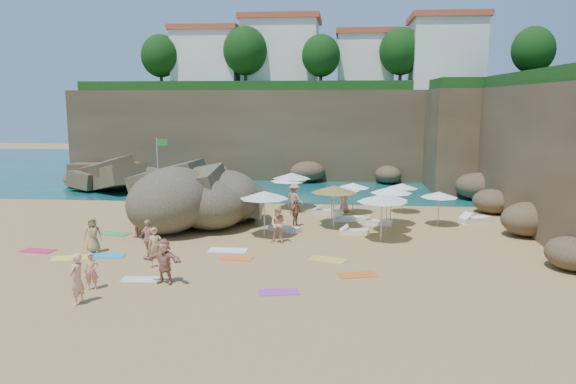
# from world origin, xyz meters

# --- Properties ---
(ground) EXTENTS (120.00, 120.00, 0.00)m
(ground) POSITION_xyz_m (0.00, 0.00, 0.00)
(ground) COLOR tan
(ground) RESTS_ON ground
(seawater) EXTENTS (120.00, 120.00, 0.00)m
(seawater) POSITION_xyz_m (0.00, 30.00, 0.00)
(seawater) COLOR #0C4751
(seawater) RESTS_ON ground
(cliff_back) EXTENTS (44.00, 8.00, 8.00)m
(cliff_back) POSITION_xyz_m (2.00, 25.00, 4.00)
(cliff_back) COLOR brown
(cliff_back) RESTS_ON ground
(cliff_right) EXTENTS (8.00, 30.00, 8.00)m
(cliff_right) POSITION_xyz_m (19.00, 8.00, 4.00)
(cliff_right) COLOR brown
(cliff_right) RESTS_ON ground
(cliff_corner) EXTENTS (10.00, 12.00, 8.00)m
(cliff_corner) POSITION_xyz_m (17.00, 20.00, 4.00)
(cliff_corner) COLOR brown
(cliff_corner) RESTS_ON ground
(rock_promontory) EXTENTS (12.00, 7.00, 2.00)m
(rock_promontory) POSITION_xyz_m (-11.00, 16.00, 0.00)
(rock_promontory) COLOR brown
(rock_promontory) RESTS_ON ground
(clifftop_buildings) EXTENTS (28.48, 9.48, 7.00)m
(clifftop_buildings) POSITION_xyz_m (2.96, 25.79, 11.24)
(clifftop_buildings) COLOR white
(clifftop_buildings) RESTS_ON cliff_back
(clifftop_trees) EXTENTS (35.60, 23.82, 4.40)m
(clifftop_trees) POSITION_xyz_m (4.78, 19.52, 11.26)
(clifftop_trees) COLOR #11380F
(clifftop_trees) RESTS_ON ground
(marina_masts) EXTENTS (3.10, 0.10, 6.00)m
(marina_masts) POSITION_xyz_m (-16.50, 30.00, 3.00)
(marina_masts) COLOR white
(marina_masts) RESTS_ON ground
(rock_outcrop) EXTENTS (9.26, 7.06, 3.63)m
(rock_outcrop) POSITION_xyz_m (-3.47, 3.06, 0.00)
(rock_outcrop) COLOR brown
(rock_outcrop) RESTS_ON ground
(flag_pole) EXTENTS (0.83, 0.28, 4.33)m
(flag_pole) POSITION_xyz_m (-8.84, 13.09, 2.76)
(flag_pole) COLOR silver
(flag_pole) RESTS_ON ground
(parasol_0) EXTENTS (2.03, 2.03, 1.92)m
(parasol_0) POSITION_xyz_m (5.12, 6.21, 1.76)
(parasol_0) COLOR silver
(parasol_0) RESTS_ON ground
(parasol_1) EXTENTS (2.51, 2.51, 2.38)m
(parasol_1) POSITION_xyz_m (1.71, 8.52, 2.18)
(parasol_1) COLOR silver
(parasol_1) RESTS_ON ground
(parasol_2) EXTENTS (2.39, 2.39, 2.26)m
(parasol_2) POSITION_xyz_m (7.86, 3.90, 2.07)
(parasol_2) COLOR silver
(parasol_2) RESTS_ON ground
(parasol_3) EXTENTS (2.08, 2.08, 1.96)m
(parasol_3) POSITION_xyz_m (5.75, 7.13, 1.80)
(parasol_3) COLOR silver
(parasol_3) RESTS_ON ground
(parasol_4) EXTENTS (2.01, 2.01, 1.90)m
(parasol_4) POSITION_xyz_m (8.86, 7.61, 1.75)
(parasol_4) COLOR silver
(parasol_4) RESTS_ON ground
(parasol_5) EXTENTS (2.35, 2.35, 2.22)m
(parasol_5) POSITION_xyz_m (1.54, 8.08, 2.04)
(parasol_5) COLOR silver
(parasol_5) RESTS_ON ground
(parasol_6) EXTENTS (2.59, 2.59, 2.45)m
(parasol_6) POSITION_xyz_m (4.60, 2.79, 2.24)
(parasol_6) COLOR silver
(parasol_6) RESTS_ON ground
(parasol_7) EXTENTS (2.26, 2.26, 2.14)m
(parasol_7) POSITION_xyz_m (7.49, 2.18, 1.97)
(parasol_7) COLOR silver
(parasol_7) RESTS_ON ground
(parasol_8) EXTENTS (2.10, 2.10, 1.99)m
(parasol_8) POSITION_xyz_m (10.58, 4.00, 1.82)
(parasol_8) COLOR silver
(parasol_8) RESTS_ON ground
(parasol_9) EXTENTS (2.60, 2.60, 2.46)m
(parasol_9) POSITION_xyz_m (0.99, 0.44, 2.25)
(parasol_9) COLOR silver
(parasol_9) RESTS_ON ground
(parasol_10) EXTENTS (2.32, 2.32, 2.20)m
(parasol_10) POSITION_xyz_m (4.47, 3.83, 2.02)
(parasol_10) COLOR silver
(parasol_10) RESTS_ON ground
(parasol_11) EXTENTS (2.58, 2.58, 2.44)m
(parasol_11) POSITION_xyz_m (7.08, 0.14, 2.24)
(parasol_11) COLOR silver
(parasol_11) RESTS_ON ground
(lounger_0) EXTENTS (1.81, 0.91, 0.27)m
(lounger_0) POSITION_xyz_m (7.10, 3.93, 0.13)
(lounger_0) COLOR white
(lounger_0) RESTS_ON ground
(lounger_1) EXTENTS (1.85, 0.76, 0.28)m
(lounger_1) POSITION_xyz_m (4.17, 6.71, 0.14)
(lounger_1) COLOR silver
(lounger_1) RESTS_ON ground
(lounger_2) EXTENTS (2.04, 1.56, 0.31)m
(lounger_2) POSITION_xyz_m (12.89, 5.16, 0.15)
(lounger_2) COLOR white
(lounger_2) RESTS_ON ground
(lounger_3) EXTENTS (1.87, 1.26, 0.28)m
(lounger_3) POSITION_xyz_m (1.93, 1.81, 0.14)
(lounger_3) COLOR silver
(lounger_3) RESTS_ON ground
(lounger_4) EXTENTS (1.87, 0.87, 0.28)m
(lounger_4) POSITION_xyz_m (5.53, 4.79, 0.14)
(lounger_4) COLOR white
(lounger_4) RESTS_ON ground
(lounger_5) EXTENTS (1.61, 0.70, 0.24)m
(lounger_5) POSITION_xyz_m (5.75, 1.53, 0.12)
(lounger_5) COLOR white
(lounger_5) RESTS_ON ground
(towel_0) EXTENTS (1.91, 1.17, 0.03)m
(towel_0) POSITION_xyz_m (-5.87, -3.94, 0.02)
(towel_0) COLOR #2697CE
(towel_0) RESTS_ON ground
(towel_2) EXTENTS (1.54, 0.91, 0.03)m
(towel_2) POSITION_xyz_m (0.31, -3.75, 0.01)
(towel_2) COLOR orange
(towel_2) RESTS_ON ground
(towel_3) EXTENTS (1.78, 1.17, 0.03)m
(towel_3) POSITION_xyz_m (-7.16, 0.24, 0.01)
(towel_3) COLOR green
(towel_3) RESTS_ON ground
(towel_4) EXTENTS (1.99, 1.43, 0.03)m
(towel_4) POSITION_xyz_m (-7.24, -4.47, 0.02)
(towel_4) COLOR yellow
(towel_4) RESTS_ON ground
(towel_5) EXTENTS (1.54, 0.84, 0.03)m
(towel_5) POSITION_xyz_m (-3.00, -7.16, 0.01)
(towel_5) COLOR silver
(towel_5) RESTS_ON ground
(towel_6) EXTENTS (1.64, 1.04, 0.03)m
(towel_6) POSITION_xyz_m (2.72, -8.10, 0.01)
(towel_6) COLOR purple
(towel_6) RESTS_ON ground
(towel_7) EXTENTS (1.66, 0.98, 0.03)m
(towel_7) POSITION_xyz_m (-9.44, -3.43, 0.01)
(towel_7) COLOR #D42549
(towel_7) RESTS_ON ground
(towel_10) EXTENTS (1.80, 1.23, 0.03)m
(towel_10) POSITION_xyz_m (5.75, -5.70, 0.01)
(towel_10) COLOR orange
(towel_10) RESTS_ON ground
(towel_11) EXTENTS (1.84, 0.97, 0.03)m
(towel_11) POSITION_xyz_m (-2.23, 3.87, 0.02)
(towel_11) COLOR green
(towel_11) RESTS_ON ground
(towel_12) EXTENTS (1.88, 1.36, 0.03)m
(towel_12) POSITION_xyz_m (4.45, -3.60, 0.01)
(towel_12) COLOR yellow
(towel_12) RESTS_ON ground
(towel_13) EXTENTS (1.86, 0.98, 0.03)m
(towel_13) POSITION_xyz_m (-0.37, -2.46, 0.02)
(towel_13) COLOR white
(towel_13) RESTS_ON ground
(person_stand_0) EXTENTS (0.61, 0.48, 1.46)m
(person_stand_0) POSITION_xyz_m (-4.40, -8.49, 0.73)
(person_stand_0) COLOR tan
(person_stand_0) RESTS_ON ground
(person_stand_1) EXTENTS (1.08, 0.99, 1.78)m
(person_stand_1) POSITION_xyz_m (-5.67, -0.23, 0.89)
(person_stand_1) COLOR tan
(person_stand_1) RESTS_ON ground
(person_stand_2) EXTENTS (1.33, 1.10, 1.93)m
(person_stand_2) POSITION_xyz_m (2.04, 6.87, 0.96)
(person_stand_2) COLOR tan
(person_stand_2) RESTS_ON ground
(person_stand_3) EXTENTS (0.84, 0.98, 1.58)m
(person_stand_3) POSITION_xyz_m (2.42, 3.04, 0.79)
(person_stand_3) COLOR #9F634F
(person_stand_3) RESTS_ON ground
(person_stand_4) EXTENTS (0.89, 1.00, 1.81)m
(person_stand_4) POSITION_xyz_m (5.18, 7.38, 0.90)
(person_stand_4) COLOR tan
(person_stand_4) RESTS_ON ground
(person_stand_5) EXTENTS (1.43, 0.67, 1.48)m
(person_stand_5) POSITION_xyz_m (-6.39, 8.10, 0.74)
(person_stand_5) COLOR tan
(person_stand_5) RESTS_ON ground
(person_stand_6) EXTENTS (0.54, 0.74, 1.86)m
(person_stand_6) POSITION_xyz_m (-4.23, -10.02, 0.93)
(person_stand_6) COLOR #EEAC87
(person_stand_6) RESTS_ON ground
(person_lie_1) EXTENTS (1.76, 2.09, 0.44)m
(person_lie_1) POSITION_xyz_m (-3.66, -4.26, 0.22)
(person_lie_1) COLOR #E29B80
(person_lie_1) RESTS_ON ground
(person_lie_2) EXTENTS (1.39, 1.87, 0.45)m
(person_lie_2) POSITION_xyz_m (-6.65, -3.45, 0.23)
(person_lie_2) COLOR #A27F51
(person_lie_2) RESTS_ON ground
(person_lie_3) EXTENTS (1.95, 2.05, 0.47)m
(person_lie_3) POSITION_xyz_m (-1.87, -7.50, 0.24)
(person_lie_3) COLOR tan
(person_lie_3) RESTS_ON ground
(person_lie_4) EXTENTS (1.02, 1.82, 0.41)m
(person_lie_4) POSITION_xyz_m (-2.95, -5.41, 0.21)
(person_lie_4) COLOR tan
(person_lie_4) RESTS_ON ground
(person_lie_5) EXTENTS (1.17, 1.94, 0.69)m
(person_lie_5) POSITION_xyz_m (1.90, -0.77, 0.34)
(person_lie_5) COLOR #F9AA8D
(person_lie_5) RESTS_ON ground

